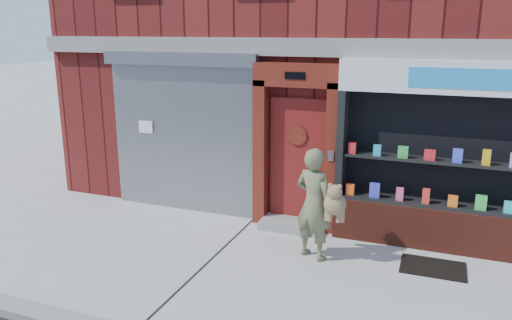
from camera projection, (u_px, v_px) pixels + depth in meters
The scene contains 7 objects.
ground at pixel (307, 280), 7.07m from camera, with size 80.00×80.00×0.00m, color #9E9E99.
building at pixel (381, 4), 11.46m from camera, with size 12.00×8.16×8.00m.
shutter_bay at pixel (183, 123), 9.42m from camera, with size 3.10×0.30×3.04m.
red_door_bay at pixel (296, 147), 8.64m from camera, with size 1.52×0.58×2.90m.
pharmacy_bay at pixel (449, 166), 7.75m from camera, with size 3.50×0.41×3.00m.
woman at pixel (316, 204), 7.54m from camera, with size 0.89×0.61×1.74m.
doormat at pixel (433, 267), 7.41m from camera, with size 0.93×0.65×0.02m, color black.
Camera 1 is at (1.63, -6.24, 3.45)m, focal length 35.00 mm.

